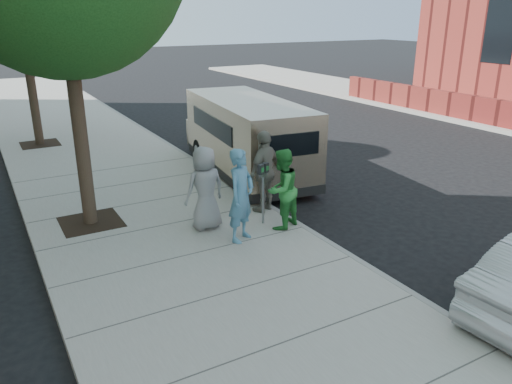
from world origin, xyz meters
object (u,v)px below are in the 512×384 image
(person_green_shirt, at_px, (282,189))
(person_striped_polo, at_px, (265,171))
(van, at_px, (246,136))
(person_officer, at_px, (241,196))
(parking_meter, at_px, (263,181))
(person_gray_shirt, at_px, (205,188))

(person_green_shirt, bearing_deg, person_striped_polo, -122.69)
(van, bearing_deg, person_striped_polo, -104.27)
(van, height_order, person_officer, van)
(van, height_order, person_green_shirt, van)
(van, relative_size, person_striped_polo, 3.25)
(van, xyz_separation_m, person_officer, (-2.27, -3.97, -0.06))
(person_green_shirt, bearing_deg, van, -130.70)
(person_striped_polo, bearing_deg, van, -136.84)
(person_green_shirt, distance_m, person_striped_polo, 0.98)
(person_green_shirt, bearing_deg, person_officer, -15.24)
(parking_meter, distance_m, person_green_shirt, 0.44)
(parking_meter, xyz_separation_m, person_striped_polo, (0.39, 0.60, -0.03))
(van, distance_m, person_officer, 4.57)
(person_gray_shirt, bearing_deg, person_striped_polo, -175.57)
(person_gray_shirt, xyz_separation_m, person_striped_polo, (1.51, 0.23, 0.05))
(parking_meter, relative_size, person_green_shirt, 0.78)
(parking_meter, xyz_separation_m, person_gray_shirt, (-1.12, 0.37, -0.08))
(person_green_shirt, distance_m, person_gray_shirt, 1.52)
(person_gray_shirt, distance_m, person_striped_polo, 1.53)
(parking_meter, relative_size, person_gray_shirt, 0.76)
(person_striped_polo, bearing_deg, person_gray_shirt, -16.94)
(van, xyz_separation_m, person_gray_shirt, (-2.63, -3.12, -0.12))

